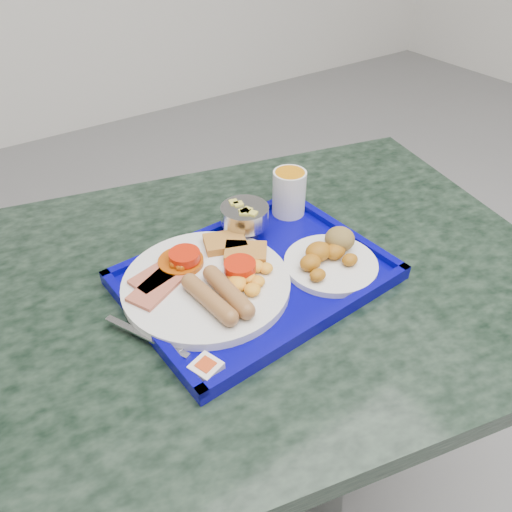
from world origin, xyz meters
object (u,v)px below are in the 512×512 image
Objects in this scene: tray at (256,277)px; fruit_bowl at (245,216)px; juice_cup at (289,191)px; main_plate at (209,280)px; bread_plate at (331,257)px; table at (232,351)px.

tray is 0.13m from fruit_bowl.
fruit_bowl is 0.98× the size of juice_cup.
bread_plate reaches higher than main_plate.
juice_cup is at bearing 24.98° from table.
main_plate is 3.11× the size of fruit_bowl.
bread_plate is at bearing -22.64° from tray.
tray is at bearing 157.36° from bread_plate.
tray is 1.61× the size of main_plate.
main_plate is 3.05× the size of juice_cup.
bread_plate reaches higher than tray.
juice_cup is at bearing 36.97° from tray.
bread_plate reaches higher than table.
main_plate is at bearing -166.06° from table.
tray is 0.13m from bread_plate.
tray is 0.08m from main_plate.
juice_cup reaches higher than table.
fruit_bowl is at bearing 65.47° from tray.
tray is at bearing -114.53° from fruit_bowl.
main_plate reaches higher than table.
juice_cup is (0.20, 0.09, 0.25)m from table.
bread_plate is 1.82× the size of fruit_bowl.
juice_cup is (0.24, 0.10, 0.03)m from main_plate.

